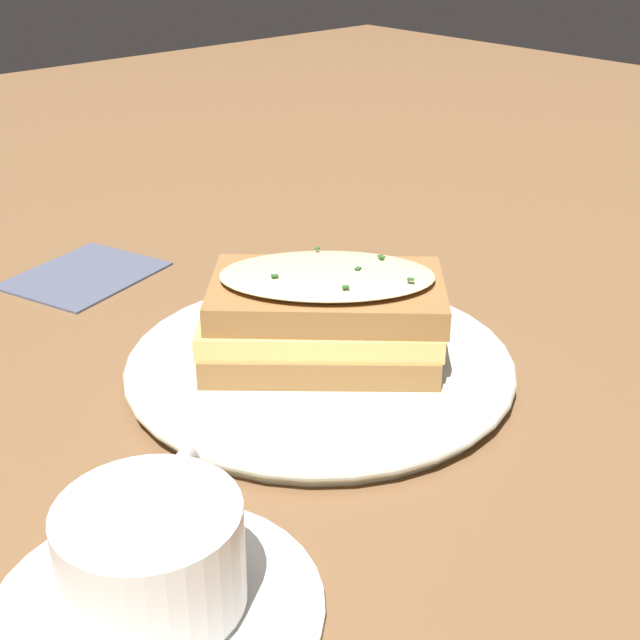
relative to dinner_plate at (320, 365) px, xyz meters
name	(u,v)px	position (x,y,z in m)	size (l,w,h in m)	color
ground_plane	(366,386)	(-0.01, 0.03, -0.01)	(2.40, 2.40, 0.00)	brown
dinner_plate	(320,365)	(0.00, 0.00, 0.00)	(0.26, 0.26, 0.02)	silver
sandwich	(323,315)	(0.00, 0.00, 0.04)	(0.18, 0.17, 0.06)	olive
teacup_with_saucer	(154,571)	(0.20, 0.11, 0.01)	(0.16, 0.16, 0.06)	white
napkin	(85,274)	(0.03, -0.26, -0.01)	(0.12, 0.10, 0.00)	#4C5166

